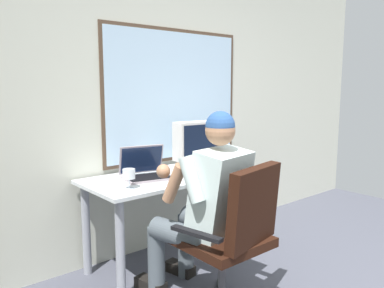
% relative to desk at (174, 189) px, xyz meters
% --- Properties ---
extents(wall_rear, '(5.78, 0.08, 2.66)m').
position_rel_desk_xyz_m(wall_rear, '(0.26, 0.39, 0.72)').
color(wall_rear, beige).
rests_on(wall_rear, ground).
extents(desk, '(1.44, 0.66, 0.74)m').
position_rel_desk_xyz_m(desk, '(0.00, 0.00, 0.00)').
color(desk, '#8E919B').
rests_on(desk, ground).
extents(office_chair, '(0.66, 0.61, 0.97)m').
position_rel_desk_xyz_m(office_chair, '(-0.15, -0.83, -0.06)').
color(office_chair, black).
rests_on(office_chair, ground).
extents(person_seated, '(0.59, 0.81, 1.28)m').
position_rel_desk_xyz_m(person_seated, '(-0.19, -0.58, 0.07)').
color(person_seated, '#4C545B').
rests_on(person_seated, ground).
extents(crt_monitor, '(0.49, 0.23, 0.41)m').
position_rel_desk_xyz_m(crt_monitor, '(0.31, 0.03, 0.36)').
color(crt_monitor, beige).
rests_on(crt_monitor, desk).
extents(laptop, '(0.41, 0.38, 0.24)m').
position_rel_desk_xyz_m(laptop, '(-0.24, 0.06, 0.19)').
color(laptop, gray).
rests_on(laptop, desk).
extents(wine_glass, '(0.09, 0.09, 0.14)m').
position_rel_desk_xyz_m(wine_glass, '(-0.51, -0.16, 0.23)').
color(wine_glass, silver).
rests_on(wine_glass, desk).
extents(coffee_mug, '(0.07, 0.07, 0.08)m').
position_rel_desk_xyz_m(coffee_mug, '(0.04, -0.15, 0.17)').
color(coffee_mug, black).
rests_on(coffee_mug, desk).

